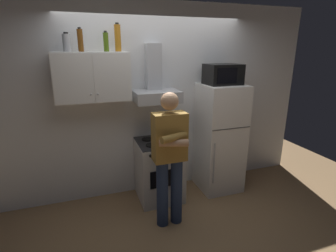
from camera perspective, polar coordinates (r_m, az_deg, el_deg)
The scene contains 12 objects.
ground_plane at distance 3.74m, azimuth 0.00°, elevation -17.12°, with size 7.00×7.00×0.00m, color olive.
back_wall_tiled at distance 3.75m, azimuth -2.95°, elevation 5.45°, with size 4.80×0.10×2.70m, color white.
upper_cabinet at distance 3.33m, azimuth -16.40°, elevation 10.34°, with size 0.90×0.37×0.60m.
stove_oven at distance 3.71m, azimuth -1.99°, elevation -9.66°, with size 0.60×0.62×0.87m.
range_hood at distance 3.48m, azimuth -2.80°, elevation 8.71°, with size 0.60×0.44×0.75m.
refrigerator at distance 3.92m, azimuth 11.36°, elevation -2.67°, with size 0.60×0.62×1.60m.
microwave at distance 3.74m, azimuth 12.06°, elevation 11.13°, with size 0.48×0.37×0.28m.
person_standing at distance 2.98m, azimuth 0.38°, elevation -6.67°, with size 0.38×0.33×1.64m.
bottle_olive_oil at distance 3.31m, azimuth -13.58°, elevation 17.66°, with size 0.06×0.06×0.24m.
bottle_canister_steel at distance 3.33m, azimuth -21.51°, elevation 16.81°, with size 0.09×0.09×0.22m.
bottle_beer_brown at distance 3.32m, azimuth -18.86°, elevation 17.55°, with size 0.06×0.06×0.27m.
bottle_liquor_amber at distance 3.35m, azimuth -11.08°, elevation 18.61°, with size 0.08×0.08×0.33m.
Camera 1 is at (-0.99, -2.94, 2.09)m, focal length 27.51 mm.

